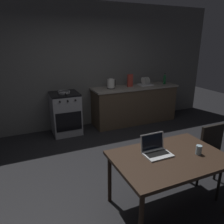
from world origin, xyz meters
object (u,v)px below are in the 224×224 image
dining_table (169,161)px  laptop (156,150)px  electric_kettle (111,84)px  drinking_glass (199,150)px  frying_pan (64,92)px  cereal_box (130,80)px  stove_oven (66,113)px  chair (216,154)px  dish_rack (145,83)px  bottle (165,79)px

dining_table → laptop: 0.20m
electric_kettle → drinking_glass: size_ratio=2.09×
electric_kettle → frying_pan: bearing=-178.5°
laptop → dining_table: bearing=-53.4°
cereal_box → stove_oven: bearing=-179.2°
chair → dining_table: bearing=-175.5°
chair → electric_kettle: electric_kettle is taller
frying_pan → dining_table: bearing=-77.5°
dining_table → frying_pan: (-0.62, 2.78, 0.30)m
dish_rack → drinking_glass: bearing=-110.5°
bottle → frying_pan: (-2.58, 0.02, -0.11)m
bottle → cereal_box: (-0.96, 0.07, 0.02)m
bottle → dish_rack: bottle is taller
frying_pan → dish_rack: 2.04m
chair → cereal_box: (0.15, 2.76, 0.55)m
laptop → drinking_glass: laptop is taller
frying_pan → bottle: bearing=-0.5°
frying_pan → cereal_box: cereal_box is taller
electric_kettle → laptop: bearing=-102.6°
chair → laptop: (-0.97, 0.05, 0.24)m
dining_table → dish_rack: 3.16m
chair → dish_rack: 2.83m
stove_oven → cereal_box: size_ratio=3.07×
dining_table → electric_kettle: electric_kettle is taller
laptop → electric_kettle: bearing=68.4°
frying_pan → drinking_glass: size_ratio=3.95×
dining_table → chair: bearing=4.6°
frying_pan → stove_oven: bearing=80.9°
bottle → dish_rack: 0.55m
laptop → drinking_glass: 0.51m
bottle → frying_pan: bearing=179.5°
electric_kettle → frying_pan: (-1.10, -0.03, -0.09)m
bottle → frying_pan: 2.58m
bottle → electric_kettle: bearing=178.1°
bottle → dish_rack: size_ratio=0.81×
stove_oven → dining_table: stove_oven is taller
bottle → drinking_glass: size_ratio=2.49×
dish_rack → laptop: bearing=-119.8°
bottle → cereal_box: bearing=175.8°
laptop → bottle: 3.37m
chair → cereal_box: size_ratio=3.01×
cereal_box → bottle: bearing=-4.2°
laptop → cereal_box: (1.12, 2.71, 0.31)m
cereal_box → electric_kettle: bearing=-177.8°
chair → bottle: bearing=67.3°
bottle → cereal_box: 0.97m
stove_oven → bottle: 2.64m
bottle → drinking_glass: bottle is taller
dining_table → cereal_box: 3.03m
frying_pan → dish_rack: bearing=0.8°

